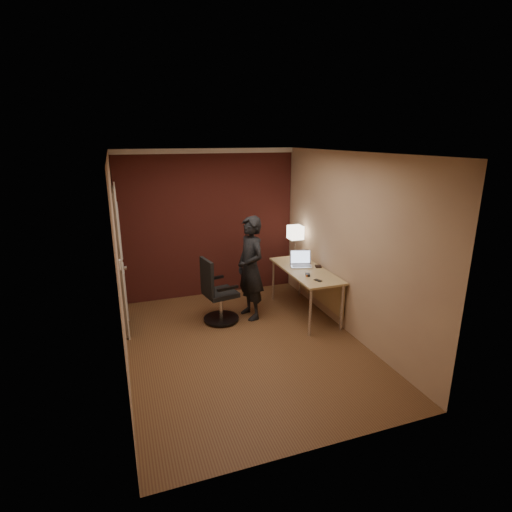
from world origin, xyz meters
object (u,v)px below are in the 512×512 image
(phone, at_px, (318,280))
(wallet, at_px, (318,266))
(desk, at_px, (309,277))
(desk_lamp, at_px, (295,233))
(person, at_px, (251,268))
(laptop, at_px, (301,262))
(mouse, at_px, (308,275))
(office_chair, at_px, (217,295))

(phone, relative_size, wallet, 1.05)
(desk, bearing_deg, desk_lamp, 85.37)
(desk_lamp, relative_size, wallet, 4.86)
(desk, height_order, desk_lamp, desk_lamp)
(desk_lamp, distance_m, person, 1.13)
(laptop, bearing_deg, phone, -95.70)
(phone, bearing_deg, laptop, 63.04)
(laptop, height_order, phone, laptop)
(phone, bearing_deg, desk, 54.68)
(desk, distance_m, phone, 0.54)
(mouse, distance_m, wallet, 0.46)
(desk_lamp, xyz_separation_m, laptop, (-0.11, -0.46, -0.35))
(desk, bearing_deg, person, 169.12)
(laptop, height_order, person, person)
(desk, height_order, phone, phone)
(desk_lamp, relative_size, office_chair, 0.55)
(desk_lamp, relative_size, person, 0.34)
(office_chair, distance_m, person, 0.64)
(wallet, height_order, person, person)
(desk_lamp, height_order, wallet, desk_lamp)
(mouse, height_order, phone, mouse)
(laptop, distance_m, person, 0.85)
(wallet, relative_size, person, 0.07)
(laptop, relative_size, office_chair, 0.40)
(desk_lamp, bearing_deg, wallet, -79.59)
(desk_lamp, distance_m, office_chair, 1.72)
(desk_lamp, distance_m, wallet, 0.75)
(phone, bearing_deg, desk_lamp, 59.95)
(wallet, bearing_deg, office_chair, 175.67)
(mouse, height_order, person, person)
(wallet, bearing_deg, laptop, 143.62)
(mouse, bearing_deg, office_chair, -178.12)
(desk_lamp, bearing_deg, office_chair, -161.32)
(office_chair, bearing_deg, wallet, -4.33)
(phone, distance_m, wallet, 0.62)
(mouse, bearing_deg, desk, 78.98)
(wallet, bearing_deg, phone, -118.31)
(wallet, xyz_separation_m, person, (-1.07, 0.13, 0.05))
(desk, relative_size, person, 0.95)
(desk, relative_size, office_chair, 1.53)
(mouse, bearing_deg, laptop, 97.47)
(desk_lamp, xyz_separation_m, office_chair, (-1.49, -0.50, -0.71))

